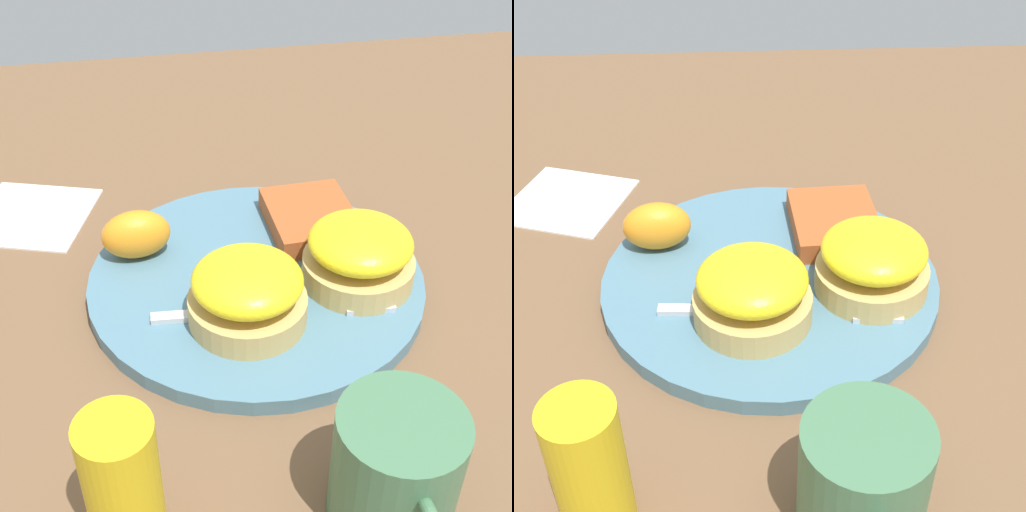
# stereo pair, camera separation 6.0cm
# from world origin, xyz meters

# --- Properties ---
(ground_plane) EXTENTS (1.10, 1.10, 0.00)m
(ground_plane) POSITION_xyz_m (0.00, 0.00, 0.00)
(ground_plane) COLOR brown
(plate) EXTENTS (0.29, 0.29, 0.01)m
(plate) POSITION_xyz_m (0.00, 0.00, 0.01)
(plate) COLOR slate
(plate) RESTS_ON ground_plane
(sandwich_benedict_left) EXTENTS (0.09, 0.09, 0.06)m
(sandwich_benedict_left) POSITION_xyz_m (0.05, -0.02, 0.04)
(sandwich_benedict_left) COLOR tan
(sandwich_benedict_left) RESTS_ON plate
(sandwich_benedict_right) EXTENTS (0.09, 0.09, 0.06)m
(sandwich_benedict_right) POSITION_xyz_m (0.02, 0.08, 0.04)
(sandwich_benedict_right) COLOR tan
(sandwich_benedict_right) RESTS_ON plate
(hashbrown_patty) EXTENTS (0.10, 0.08, 0.02)m
(hashbrown_patty) POSITION_xyz_m (-0.06, 0.06, 0.02)
(hashbrown_patty) COLOR #A94E24
(hashbrown_patty) RESTS_ON plate
(orange_wedge) EXTENTS (0.04, 0.06, 0.04)m
(orange_wedge) POSITION_xyz_m (-0.05, -0.10, 0.04)
(orange_wedge) COLOR orange
(orange_wedge) RESTS_ON plate
(fork) EXTENTS (0.03, 0.20, 0.00)m
(fork) POSITION_xyz_m (0.05, 0.02, 0.02)
(fork) COLOR silver
(fork) RESTS_ON plate
(cup) EXTENTS (0.10, 0.08, 0.09)m
(cup) POSITION_xyz_m (0.23, 0.04, 0.04)
(cup) COLOR #42704C
(cup) RESTS_ON ground_plane
(napkin) EXTENTS (0.14, 0.14, 0.00)m
(napkin) POSITION_xyz_m (-0.15, -0.20, 0.00)
(napkin) COLOR white
(napkin) RESTS_ON ground_plane
(condiment_bottle) EXTENTS (0.04, 0.04, 0.10)m
(condiment_bottle) POSITION_xyz_m (0.22, -0.12, 0.05)
(condiment_bottle) COLOR gold
(condiment_bottle) RESTS_ON ground_plane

